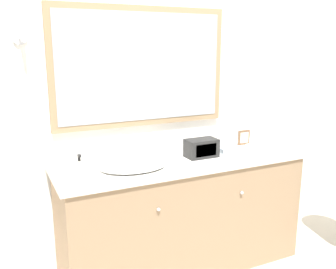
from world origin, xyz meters
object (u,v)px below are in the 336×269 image
appliance_box (202,148)px  picture_frame (244,137)px  sink_basin (133,165)px  soap_bottle (80,173)px

appliance_box → picture_frame: appliance_box is taller
sink_basin → soap_bottle: bearing=-154.7°
appliance_box → picture_frame: (0.51, 0.16, -0.01)m
sink_basin → appliance_box: bearing=1.2°
sink_basin → appliance_box: size_ratio=1.98×
sink_basin → appliance_box: (0.55, 0.01, 0.05)m
soap_bottle → picture_frame: size_ratio=1.58×
sink_basin → soap_bottle: soap_bottle is taller
soap_bottle → appliance_box: 0.99m
sink_basin → soap_bottle: size_ratio=2.41×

